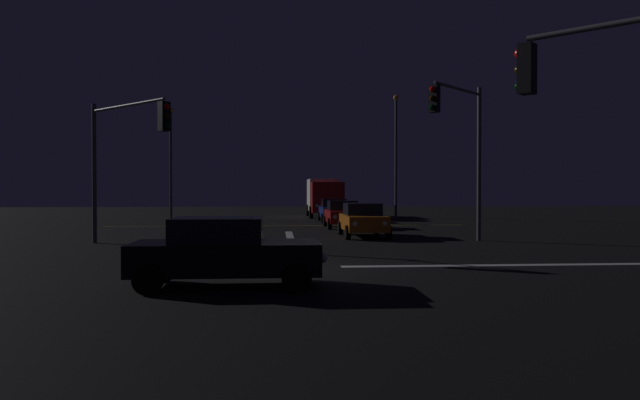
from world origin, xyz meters
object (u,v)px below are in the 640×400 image
sedan_blue (334,210)px  sedan_orange (363,220)px  traffic_signal_nw (123,143)px  sedan_black_crossing (225,252)px  box_truck (324,196)px  streetlamp_left_far (171,154)px  sedan_red (343,214)px  streetlamp_right_far (396,147)px  traffic_signal_ne (462,133)px

sedan_blue → sedan_orange: bearing=-89.5°
traffic_signal_nw → sedan_black_crossing: bearing=-64.1°
sedan_orange → box_truck: 20.12m
sedan_blue → streetlamp_left_far: 14.03m
sedan_orange → sedan_black_crossing: (-5.18, -13.89, 0.00)m
sedan_red → streetlamp_right_far: 14.11m
sedan_red → sedan_black_crossing: (-4.96, -20.52, 0.00)m
sedan_orange → traffic_signal_nw: traffic_signal_nw is taller
sedan_orange → streetlamp_right_far: size_ratio=0.45×
sedan_red → traffic_signal_nw: (-9.72, -10.72, 3.21)m
sedan_blue → traffic_signal_ne: size_ratio=0.66×
traffic_signal_ne → streetlamp_left_far: size_ratio=0.77×
box_truck → traffic_signal_nw: (-9.70, -24.19, 2.30)m
sedan_red → traffic_signal_nw: bearing=-132.2°
streetlamp_left_far → sedan_red: bearing=-45.2°
sedan_black_crossing → sedan_red: bearing=76.4°
traffic_signal_nw → traffic_signal_ne: 13.50m
box_truck → sedan_blue: bearing=-89.1°
streetlamp_right_far → sedan_orange: bearing=-106.1°
traffic_signal_ne → box_truck: bearing=99.1°
box_truck → traffic_signal_nw: size_ratio=1.45×
sedan_blue → box_truck: size_ratio=0.52×
sedan_red → streetlamp_left_far: 17.50m
traffic_signal_ne → traffic_signal_nw: bearing=-178.1°
sedan_blue → sedan_black_crossing: size_ratio=1.00×
sedan_orange → traffic_signal_ne: size_ratio=0.66×
sedan_orange → streetlamp_right_far: 20.02m
traffic_signal_nw → traffic_signal_ne: bearing=1.9°
traffic_signal_nw → streetlamp_left_far: size_ratio=0.67×
sedan_red → traffic_signal_nw: 14.82m
streetlamp_left_far → traffic_signal_ne: bearing=-54.8°
sedan_black_crossing → streetlamp_right_far: streetlamp_right_far is taller
sedan_orange → sedan_blue: size_ratio=1.00×
traffic_signal_ne → streetlamp_right_far: size_ratio=0.68×
sedan_red → sedan_black_crossing: bearing=-103.6°
sedan_black_crossing → streetlamp_right_far: size_ratio=0.45×
sedan_black_crossing → traffic_signal_nw: 11.36m
sedan_blue → streetlamp_left_far: (-12.09, 5.77, 4.17)m
traffic_signal_ne → sedan_black_crossing: bearing=-130.4°
sedan_red → box_truck: (-0.01, 13.47, 0.91)m
box_truck → streetlamp_right_far: 6.95m
traffic_signal_nw → sedan_blue: bearing=60.0°
sedan_blue → sedan_black_crossing: bearing=-100.7°
streetlamp_left_far → streetlamp_right_far: streetlamp_right_far is taller
sedan_red → traffic_signal_ne: size_ratio=0.66×
traffic_signal_nw → streetlamp_right_far: bearing=56.1°
sedan_black_crossing → streetlamp_left_far: 33.58m
sedan_blue → sedan_black_crossing: 27.27m
traffic_signal_ne → streetlamp_right_far: 22.42m
box_truck → streetlamp_left_far: bearing=-173.2°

